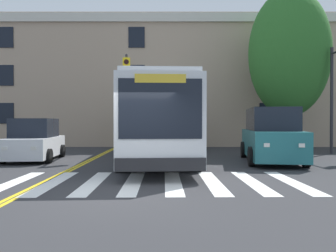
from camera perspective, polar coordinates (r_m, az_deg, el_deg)
name	(u,v)px	position (r m, az deg, el deg)	size (l,w,h in m)	color
ground_plane	(126,193)	(8.02, -7.39, -11.54)	(120.00, 120.00, 0.00)	#303033
crosswalk	(155,182)	(9.33, -2.33, -9.76)	(8.34, 3.79, 0.01)	white
lane_line_yellow_inner	(120,146)	(23.50, -8.43, -3.45)	(0.12, 36.00, 0.01)	gold
lane_line_yellow_outer	(122,146)	(23.47, -8.04, -3.45)	(0.12, 36.00, 0.01)	gold
city_bus	(158,120)	(15.04, -1.71, 0.98)	(3.36, 12.57, 3.26)	white
car_white_near_lane	(37,141)	(15.77, -21.93, -2.44)	(2.34, 4.08, 1.85)	white
car_teal_far_lane	(273,136)	(14.63, 17.77, -1.74)	(2.72, 5.26, 2.29)	#236B70
car_tan_behind_bus	(149,133)	(25.45, -3.31, -1.29)	(2.40, 4.92, 1.80)	tan
traffic_light_overhead	(129,88)	(17.40, -6.88, 6.61)	(0.76, 4.55, 5.05)	#28282D
street_tree_curbside_large	(291,53)	(20.88, 20.60, 11.79)	(5.33, 4.82, 9.48)	brown
building_facade	(198,87)	(27.13, 5.22, 6.83)	(33.42, 9.40, 9.19)	tan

